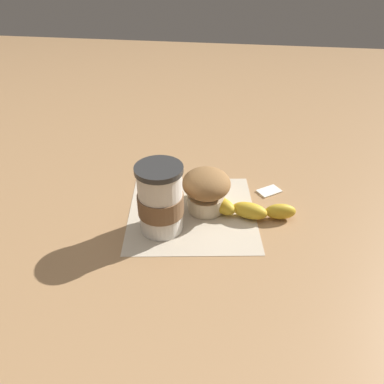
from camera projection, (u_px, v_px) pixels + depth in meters
ground_plane at (192, 213)px, 0.77m from camera, size 3.00×3.00×0.00m
paper_napkin at (192, 212)px, 0.77m from camera, size 0.29×0.29×0.00m
coffee_cup at (160, 200)px, 0.69m from camera, size 0.09×0.09×0.14m
muffin at (206, 189)px, 0.75m from camera, size 0.10×0.10×0.09m
banana at (236, 206)px, 0.76m from camera, size 0.10×0.23×0.03m
sugar_packet at (269, 191)px, 0.83m from camera, size 0.06×0.06×0.01m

